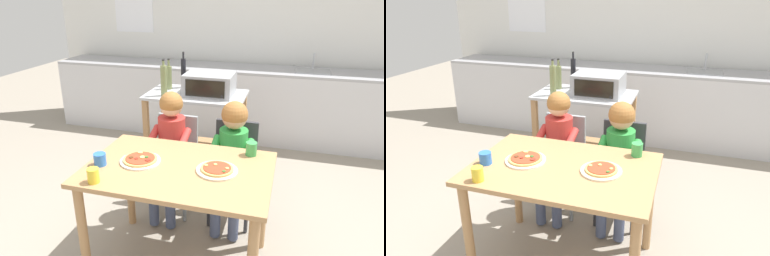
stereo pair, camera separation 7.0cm
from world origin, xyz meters
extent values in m
plane|color=gray|center=(0.00, 1.13, 0.00)|extent=(11.28, 11.28, 0.00)
cube|color=white|center=(0.00, 2.88, 1.35)|extent=(5.41, 0.12, 2.70)
cube|color=white|center=(-1.57, 2.82, 1.65)|extent=(0.56, 0.01, 0.80)
cube|color=silver|center=(0.00, 2.47, 0.44)|extent=(4.87, 0.60, 0.87)
cube|color=#9E9EA3|center=(0.00, 2.47, 0.89)|extent=(4.87, 0.60, 0.03)
cube|color=gray|center=(0.85, 2.47, 0.90)|extent=(0.40, 0.33, 0.02)
cylinder|color=#B7BABF|center=(0.85, 2.59, 1.00)|extent=(0.02, 0.02, 0.20)
cube|color=#B7BABF|center=(-0.24, 1.27, 0.86)|extent=(0.94, 0.57, 0.02)
cube|color=#AD7F51|center=(-0.24, 1.27, 0.31)|extent=(0.86, 0.52, 0.02)
cube|color=#AD7F51|center=(-0.67, 1.03, 0.42)|extent=(0.05, 0.05, 0.85)
cube|color=#AD7F51|center=(0.19, 1.03, 0.42)|extent=(0.05, 0.05, 0.85)
cube|color=#AD7F51|center=(-0.67, 1.51, 0.42)|extent=(0.05, 0.05, 0.85)
cube|color=#AD7F51|center=(0.19, 1.51, 0.42)|extent=(0.05, 0.05, 0.85)
cube|color=#999BA0|center=(-0.11, 1.29, 0.97)|extent=(0.45, 0.37, 0.20)
cube|color=black|center=(-0.11, 1.10, 0.97)|extent=(0.36, 0.01, 0.15)
cylinder|color=black|center=(0.04, 1.10, 0.91)|extent=(0.02, 0.01, 0.02)
cylinder|color=olive|center=(-0.51, 1.12, 1.01)|extent=(0.06, 0.06, 0.28)
cylinder|color=olive|center=(-0.51, 1.12, 1.18)|extent=(0.02, 0.02, 0.05)
cylinder|color=black|center=(-0.51, 1.12, 1.21)|extent=(0.02, 0.02, 0.01)
cylinder|color=black|center=(-0.43, 1.45, 1.02)|extent=(0.05, 0.05, 0.29)
cylinder|color=black|center=(-0.43, 1.45, 1.19)|extent=(0.02, 0.02, 0.06)
cylinder|color=black|center=(-0.43, 1.45, 1.23)|extent=(0.02, 0.02, 0.01)
cylinder|color=olive|center=(-0.55, 1.36, 0.99)|extent=(0.06, 0.06, 0.23)
cylinder|color=olive|center=(-0.55, 1.36, 1.13)|extent=(0.02, 0.02, 0.06)
cylinder|color=black|center=(-0.55, 1.36, 1.17)|extent=(0.02, 0.02, 0.01)
cylinder|color=#4C2D14|center=(-0.59, 1.47, 0.97)|extent=(0.05, 0.05, 0.19)
cylinder|color=#4C2D14|center=(-0.59, 1.47, 1.09)|extent=(0.02, 0.02, 0.04)
cylinder|color=black|center=(-0.59, 1.47, 1.12)|extent=(0.03, 0.03, 0.01)
cube|color=#AD7F51|center=(0.00, 0.00, 0.74)|extent=(1.16, 0.78, 0.03)
cylinder|color=#AD7F51|center=(-0.52, -0.33, 0.36)|extent=(0.06, 0.06, 0.73)
cylinder|color=#AD7F51|center=(-0.52, 0.33, 0.36)|extent=(0.06, 0.06, 0.73)
cylinder|color=#AD7F51|center=(0.52, 0.33, 0.36)|extent=(0.06, 0.06, 0.73)
cube|color=gray|center=(-0.26, 0.61, 0.44)|extent=(0.36, 0.36, 0.04)
cube|color=gray|center=(-0.26, 0.77, 0.63)|extent=(0.34, 0.03, 0.38)
cylinder|color=gray|center=(-0.11, 0.46, 0.22)|extent=(0.03, 0.03, 0.42)
cylinder|color=gray|center=(-0.41, 0.46, 0.22)|extent=(0.03, 0.03, 0.42)
cylinder|color=gray|center=(-0.11, 0.76, 0.22)|extent=(0.03, 0.03, 0.42)
cylinder|color=gray|center=(-0.41, 0.76, 0.22)|extent=(0.03, 0.03, 0.42)
cube|color=#333338|center=(0.24, 0.61, 0.44)|extent=(0.36, 0.36, 0.04)
cube|color=#333338|center=(0.24, 0.77, 0.63)|extent=(0.34, 0.03, 0.38)
cylinder|color=#333338|center=(0.39, 0.46, 0.22)|extent=(0.03, 0.03, 0.42)
cylinder|color=#333338|center=(0.09, 0.46, 0.22)|extent=(0.03, 0.03, 0.42)
cylinder|color=#333338|center=(0.39, 0.76, 0.22)|extent=(0.03, 0.03, 0.42)
cylinder|color=#333338|center=(0.09, 0.76, 0.22)|extent=(0.03, 0.03, 0.42)
cube|color=#424C6B|center=(-0.19, 0.47, 0.48)|extent=(0.10, 0.30, 0.10)
cylinder|color=#424C6B|center=(-0.19, 0.34, 0.24)|extent=(0.08, 0.08, 0.44)
cube|color=#424C6B|center=(-0.33, 0.47, 0.48)|extent=(0.10, 0.30, 0.10)
cylinder|color=#424C6B|center=(-0.33, 0.34, 0.24)|extent=(0.08, 0.08, 0.44)
cylinder|color=#BC332D|center=(-0.13, 0.51, 0.70)|extent=(0.06, 0.26, 0.15)
cylinder|color=#BC332D|center=(-0.39, 0.51, 0.70)|extent=(0.06, 0.26, 0.15)
cylinder|color=#BC332D|center=(-0.26, 0.61, 0.67)|extent=(0.22, 0.22, 0.37)
sphere|color=beige|center=(-0.26, 0.61, 0.95)|extent=(0.18, 0.18, 0.18)
sphere|color=#9E6633|center=(-0.26, 0.61, 0.97)|extent=(0.19, 0.19, 0.19)
cube|color=#424C6B|center=(0.31, 0.47, 0.48)|extent=(0.10, 0.30, 0.10)
cylinder|color=#424C6B|center=(0.31, 0.34, 0.24)|extent=(0.08, 0.08, 0.44)
cube|color=#424C6B|center=(0.17, 0.47, 0.48)|extent=(0.10, 0.30, 0.10)
cylinder|color=#424C6B|center=(0.17, 0.34, 0.24)|extent=(0.08, 0.08, 0.44)
cylinder|color=green|center=(0.37, 0.51, 0.68)|extent=(0.06, 0.26, 0.15)
cylinder|color=green|center=(0.11, 0.51, 0.68)|extent=(0.06, 0.26, 0.15)
cylinder|color=green|center=(0.24, 0.61, 0.64)|extent=(0.22, 0.22, 0.33)
sphere|color=tan|center=(0.24, 0.61, 0.91)|extent=(0.19, 0.19, 0.19)
sphere|color=#9E6633|center=(0.24, 0.61, 0.93)|extent=(0.20, 0.20, 0.20)
cylinder|color=white|center=(-0.26, 0.00, 0.76)|extent=(0.26, 0.26, 0.01)
cylinder|color=tan|center=(-0.26, 0.00, 0.78)|extent=(0.22, 0.22, 0.01)
cylinder|color=#B23D23|center=(-0.26, 0.00, 0.78)|extent=(0.19, 0.19, 0.00)
cylinder|color=maroon|center=(-0.20, -0.02, 0.79)|extent=(0.04, 0.04, 0.01)
cylinder|color=#DBC666|center=(-0.25, 0.01, 0.79)|extent=(0.04, 0.04, 0.01)
cylinder|color=maroon|center=(-0.28, -0.02, 0.79)|extent=(0.02, 0.02, 0.01)
cylinder|color=#386628|center=(-0.22, 0.02, 0.79)|extent=(0.03, 0.03, 0.01)
cylinder|color=#DBC666|center=(-0.29, 0.07, 0.79)|extent=(0.03, 0.03, 0.01)
cylinder|color=#563319|center=(-0.32, -0.02, 0.79)|extent=(0.03, 0.03, 0.01)
cylinder|color=beige|center=(0.24, 0.01, 0.76)|extent=(0.26, 0.26, 0.01)
cylinder|color=tan|center=(0.24, 0.01, 0.78)|extent=(0.20, 0.20, 0.01)
cylinder|color=#B23D23|center=(0.24, 0.01, 0.78)|extent=(0.17, 0.17, 0.00)
cylinder|color=#DBC666|center=(0.31, 0.01, 0.79)|extent=(0.02, 0.02, 0.01)
cylinder|color=#DBC666|center=(0.17, 0.01, 0.79)|extent=(0.02, 0.02, 0.01)
cylinder|color=#DBC666|center=(0.23, 0.04, 0.79)|extent=(0.02, 0.02, 0.01)
cylinder|color=#386628|center=(0.30, -0.03, 0.79)|extent=(0.02, 0.02, 0.01)
cylinder|color=green|center=(0.41, 0.30, 0.80)|extent=(0.08, 0.08, 0.09)
cylinder|color=blue|center=(-0.49, -0.11, 0.80)|extent=(0.08, 0.08, 0.08)
cylinder|color=yellow|center=(-0.41, -0.32, 0.80)|extent=(0.07, 0.07, 0.09)
camera|label=1|loc=(0.63, -1.86, 1.79)|focal=32.88mm
camera|label=2|loc=(0.70, -1.84, 1.79)|focal=32.88mm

